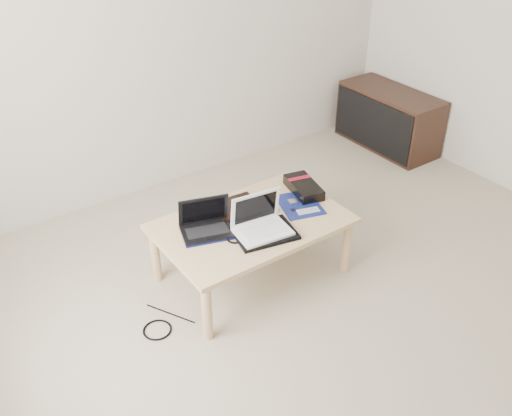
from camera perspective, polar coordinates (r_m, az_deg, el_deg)
ground at (r=3.33m, az=9.49°, el=-11.02°), size 4.00×4.00×0.00m
room_shell at (r=2.50m, az=13.11°, el=18.00°), size 4.20×4.20×2.70m
coffee_table at (r=3.37m, az=-0.42°, el=-2.06°), size 1.10×0.70×0.40m
media_cabinet at (r=5.13m, az=13.08°, el=8.66°), size 0.41×0.90×0.50m
book at (r=3.45m, az=-1.93°, el=0.06°), size 0.29×0.25×0.03m
netbook at (r=3.25m, az=-5.02°, el=-1.68°), size 0.34×0.29×0.21m
tablet at (r=3.31m, az=-0.26°, el=-1.68°), size 0.26×0.21×0.01m
remote at (r=3.49m, az=0.67°, el=0.44°), size 0.09×0.25×0.02m
neoprene_sleeve at (r=3.23m, az=0.87°, el=-2.53°), size 0.39×0.31×0.02m
white_laptop at (r=3.21m, az=0.44°, el=-1.55°), size 0.33×0.25×0.22m
motherboard at (r=3.50m, az=4.40°, el=0.35°), size 0.31×0.35×0.01m
gpu_box at (r=3.63m, az=4.78°, el=2.08°), size 0.22×0.33×0.07m
cable_coil at (r=3.20m, az=-2.11°, el=-3.06°), size 0.12×0.12×0.01m
floor_cable_coil at (r=3.27m, az=-9.84°, el=-11.92°), size 0.17×0.17×0.01m
floor_cable_trail at (r=3.35m, az=-8.56°, el=-10.40°), size 0.16×0.29×0.01m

